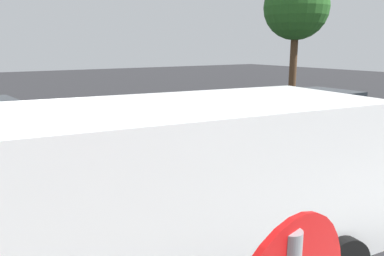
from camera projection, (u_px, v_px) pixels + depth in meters
name	position (u px, v px, depth m)	size (l,w,h in m)	color
ground_plane	(1.00, 236.00, 5.68)	(80.00, 80.00, 0.00)	#262628
lane_marking_centre	(173.00, 195.00, 7.26)	(28.00, 0.16, 0.01)	#E0D14C
white_van	(155.00, 189.00, 4.16)	(5.40, 2.75, 2.20)	white
car_yellow_crossing	(307.00, 125.00, 9.59)	(4.36, 2.11, 1.69)	gold
tree_left_verge	(296.00, 8.00, 19.62)	(3.40, 3.40, 6.50)	#513823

